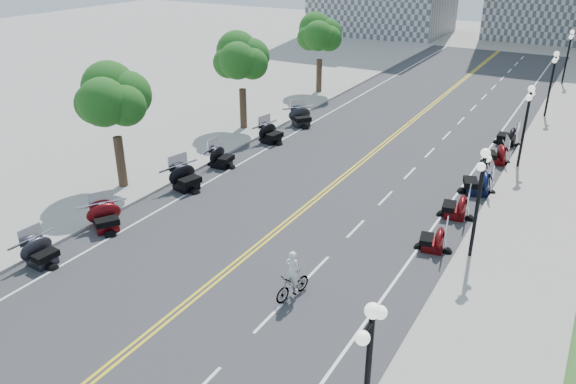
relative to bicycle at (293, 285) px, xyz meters
The scene contains 43 objects.
ground 4.12m from the bicycle, 144.19° to the left, with size 160.00×160.00×0.00m, color gray.
road 12.83m from the bicycle, 104.96° to the left, with size 16.00×90.00×0.01m, color #333335.
centerline_yellow_a 12.86m from the bicycle, 105.48° to the left, with size 0.12×90.00×0.00m, color yellow.
centerline_yellow_b 12.80m from the bicycle, 104.44° to the left, with size 0.12×90.00×0.00m, color yellow.
edge_line_north 12.78m from the bicycle, 75.99° to the left, with size 0.12×90.00×0.00m, color white.
edge_line_south 15.75m from the bicycle, 128.09° to the left, with size 0.12×90.00×0.00m, color white.
lane_dash_5 1.70m from the bicycle, 93.90° to the right, with size 0.12×2.00×0.00m, color white.
lane_dash_6 2.45m from the bicycle, 92.63° to the left, with size 0.12×2.00×0.00m, color white.
lane_dash_7 6.41m from the bicycle, 90.98° to the left, with size 0.12×2.00×0.00m, color white.
lane_dash_8 10.40m from the bicycle, 90.61° to the left, with size 0.12×2.00×0.00m, color white.
lane_dash_9 14.40m from the bicycle, 90.44° to the left, with size 0.12×2.00×0.00m, color white.
lane_dash_10 18.40m from the bicycle, 90.34° to the left, with size 0.12×2.00×0.00m, color white.
lane_dash_11 22.39m from the bicycle, 90.28° to the left, with size 0.12×2.00×0.00m, color white.
lane_dash_12 26.39m from the bicycle, 90.24° to the left, with size 0.12×2.00×0.00m, color white.
lane_dash_13 30.39m from the bicycle, 90.21° to the left, with size 0.12×2.00×0.00m, color white.
lane_dash_14 34.39m from the bicycle, 90.18° to the left, with size 0.12×2.00×0.00m, color white.
lane_dash_15 38.39m from the bicycle, 90.16° to the left, with size 0.12×2.00×0.00m, color white.
lane_dash_16 42.39m from the bicycle, 90.15° to the left, with size 0.12×2.00×0.00m, color white.
lane_dash_17 46.39m from the bicycle, 90.14° to the left, with size 0.12×2.00×0.00m, color white.
lane_dash_18 50.39m from the bicycle, 90.12° to the left, with size 0.12×2.00×0.00m, color white.
lane_dash_19 54.39m from the bicycle, 90.12° to the left, with size 0.12×2.00×0.00m, color white.
sidewalk_north 14.33m from the bicycle, 59.87° to the left, with size 5.00×90.00×0.15m, color #9E9991.
sidewalk_south 18.56m from the bicycle, 138.11° to the left, with size 5.00×90.00×0.15m, color #9E9991.
street_lamp_2 8.55m from the bicycle, 50.37° to the left, with size 0.50×1.20×4.90m, color black, non-canonical shape.
street_lamp_3 19.24m from the bicycle, 73.95° to the left, with size 0.50×1.20×4.90m, color black, non-canonical shape.
street_lamp_4 30.91m from the bicycle, 80.12° to the left, with size 0.50×1.20×4.90m, color black, non-canonical shape.
street_lamp_5 42.77m from the bicycle, 82.89° to the left, with size 0.50×1.20×4.90m, color black, non-canonical shape.
tree_2 14.63m from the bicycle, 161.75° to the left, with size 4.80×4.80×9.20m, color #235619, non-canonical shape.
tree_3 21.53m from the bicycle, 129.08° to the left, with size 4.80×4.80×9.20m, color #235619, non-canonical shape.
tree_4 31.63m from the bicycle, 115.12° to the left, with size 4.80×4.80×9.20m, color #235619, non-canonical shape.
motorcycle_n_6 7.26m from the bicycle, 59.75° to the left, with size 1.79×1.79×1.25m, color #590A0C, non-canonical shape.
motorcycle_n_7 10.66m from the bicycle, 69.77° to the left, with size 1.96×1.96×1.37m, color #590A0C, non-canonical shape.
motorcycle_n_8 14.01m from the bicycle, 73.61° to the left, with size 2.22×2.22×1.55m, color black, non-canonical shape.
motorcycle_n_9 18.96m from the bicycle, 78.06° to the left, with size 2.00×2.00×1.40m, color #590A0C, non-canonical shape.
motorcycle_n_10 22.88m from the bicycle, 80.20° to the left, with size 1.96×1.96×1.38m, color black, non-canonical shape.
motorcycle_s_4 10.96m from the bicycle, 162.80° to the right, with size 1.91×1.91×1.34m, color black, non-canonical shape.
motorcycle_s_5 10.45m from the bicycle, behind, with size 2.04×2.04×1.43m, color #590A0C, non-canonical shape.
motorcycle_s_6 11.77m from the bicycle, 149.46° to the left, with size 2.21×2.21×1.55m, color black, non-canonical shape.
motorcycle_s_7 14.25m from the bicycle, 137.05° to the left, with size 1.99×1.99×1.39m, color black, non-canonical shape.
motorcycle_s_8 18.04m from the bicycle, 124.08° to the left, with size 2.10×2.10×1.47m, color black, non-canonical shape.
motorcycle_s_9 21.73m from the bicycle, 117.75° to the left, with size 2.18×2.18×1.52m, color black, non-canonical shape.
bicycle is the anchor object (origin of this frame).
cyclist_rider 1.40m from the bicycle, ahead, with size 0.63×0.41×1.71m, color white.
Camera 1 is at (12.22, -18.27, 12.84)m, focal length 35.00 mm.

